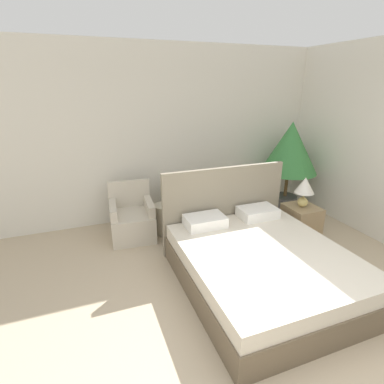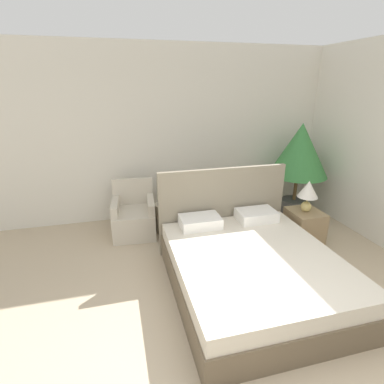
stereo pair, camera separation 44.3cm
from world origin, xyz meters
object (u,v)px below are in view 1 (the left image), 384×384
(armchair_near_window_right, at_px, (193,212))
(table_lamp, at_px, (305,188))
(armchair_near_window_left, at_px, (132,221))
(nightstand, at_px, (300,223))
(side_table, at_px, (164,219))
(bed, at_px, (260,262))
(potted_palm, at_px, (290,151))

(armchair_near_window_right, bearing_deg, table_lamp, -41.15)
(armchair_near_window_left, relative_size, nightstand, 1.55)
(armchair_near_window_left, xyz_separation_m, armchair_near_window_right, (1.00, -0.00, 0.00))
(armchair_near_window_right, bearing_deg, armchair_near_window_left, 174.19)
(armchair_near_window_left, bearing_deg, armchair_near_window_right, 4.57)
(armchair_near_window_left, distance_m, side_table, 0.50)
(armchair_near_window_left, xyz_separation_m, nightstand, (2.40, -0.98, 0.00))
(bed, relative_size, side_table, 4.40)
(side_table, bearing_deg, armchair_near_window_right, 6.03)
(armchair_near_window_right, height_order, side_table, armchair_near_window_right)
(armchair_near_window_left, height_order, nightstand, armchair_near_window_left)
(table_lamp, bearing_deg, bed, -148.59)
(armchair_near_window_right, distance_m, side_table, 0.50)
(bed, relative_size, armchair_near_window_left, 2.52)
(table_lamp, bearing_deg, armchair_near_window_right, 144.66)
(armchair_near_window_right, bearing_deg, side_table, -179.78)
(bed, xyz_separation_m, table_lamp, (1.18, 0.72, 0.56))
(potted_palm, bearing_deg, armchair_near_window_right, -178.35)
(armchair_near_window_right, height_order, nightstand, armchair_near_window_right)
(bed, xyz_separation_m, potted_palm, (1.68, 1.75, 0.86))
(side_table, bearing_deg, armchair_near_window_left, 173.97)
(armchair_near_window_left, xyz_separation_m, potted_palm, (2.89, 0.05, 0.87))
(bed, bearing_deg, armchair_near_window_left, 125.37)
(armchair_near_window_left, height_order, armchair_near_window_right, same)
(armchair_near_window_left, relative_size, side_table, 1.75)
(armchair_near_window_left, distance_m, potted_palm, 3.01)
(bed, bearing_deg, armchair_near_window_right, 96.87)
(bed, bearing_deg, side_table, 113.19)
(potted_palm, distance_m, table_lamp, 1.19)
(bed, relative_size, potted_palm, 1.28)
(potted_palm, relative_size, nightstand, 3.07)
(bed, height_order, nightstand, bed)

